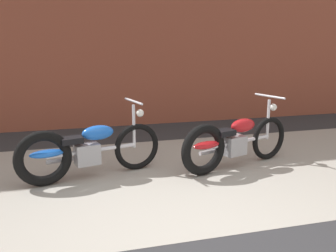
% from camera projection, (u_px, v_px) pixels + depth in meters
% --- Properties ---
extents(ground_plane, '(80.00, 80.00, 0.00)m').
position_uv_depth(ground_plane, '(200.00, 240.00, 3.39)').
color(ground_plane, '#2D2D30').
extents(sidewalk_slab, '(36.00, 3.50, 0.01)m').
position_uv_depth(sidewalk_slab, '(157.00, 175.00, 5.03)').
color(sidewalk_slab, '#9E998E').
rests_on(sidewalk_slab, ground).
extents(motorcycle_blue, '(1.97, 0.73, 1.03)m').
position_uv_depth(motorcycle_blue, '(81.00, 151.00, 4.82)').
color(motorcycle_blue, black).
rests_on(motorcycle_blue, ground).
extents(motorcycle_red, '(1.94, 0.84, 1.03)m').
position_uv_depth(motorcycle_red, '(230.00, 142.00, 5.23)').
color(motorcycle_red, black).
rests_on(motorcycle_red, ground).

